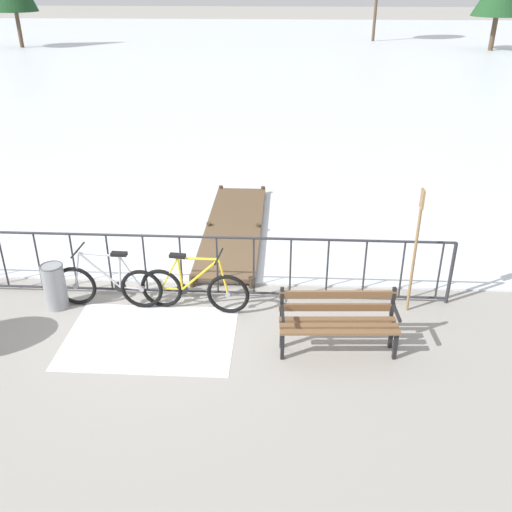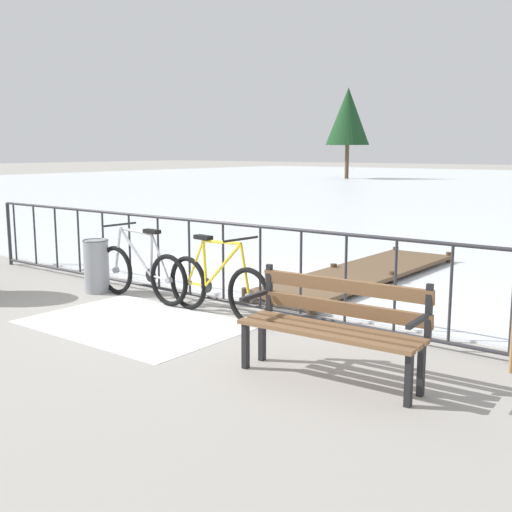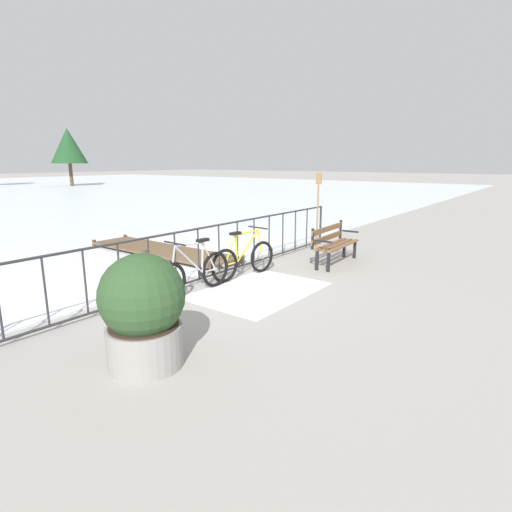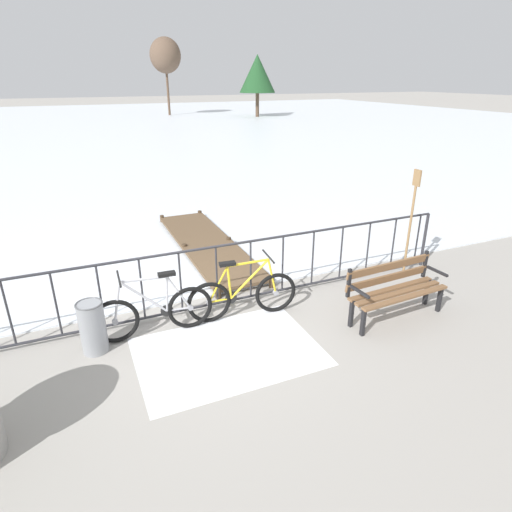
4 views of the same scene
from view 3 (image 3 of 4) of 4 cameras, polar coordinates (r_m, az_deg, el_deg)
ground_plane at (r=8.15m, az=-6.43°, el=-3.27°), size 160.00×160.00×0.00m
snow_patch at (r=7.42m, az=0.45°, el=-4.79°), size 2.41×1.69×0.01m
railing_fence at (r=8.01m, az=-6.53°, el=0.58°), size 9.06×0.06×1.07m
bicycle_near_railing at (r=7.25m, az=-8.58°, el=-2.36°), size 1.71×0.52×0.97m
bicycle_second at (r=8.18m, az=-1.67°, el=-0.45°), size 1.71×0.52×0.97m
park_bench at (r=9.43m, az=10.68°, el=2.03°), size 1.62×0.57×0.89m
planter_with_shrub at (r=4.75m, az=-15.42°, el=-7.30°), size 0.95×0.95×1.30m
trash_bin at (r=6.67m, az=-13.17°, el=-3.88°), size 0.35×0.35×0.73m
oar_upright at (r=10.86m, az=8.57°, el=6.87°), size 0.04×0.16×1.98m
wooden_dock at (r=10.47m, az=-12.95°, el=0.81°), size 1.10×4.45×0.20m
tree_far_west at (r=42.43m, az=-24.61°, el=13.71°), size 3.19×3.19×5.22m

